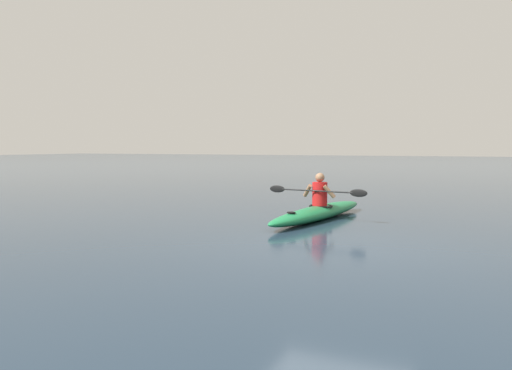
# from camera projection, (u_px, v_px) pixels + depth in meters

# --- Properties ---
(ground_plane) EXTENTS (160.00, 160.00, 0.00)m
(ground_plane) POSITION_uv_depth(u_px,v_px,m) (334.00, 246.00, 8.58)
(ground_plane) COLOR #1E2D3D
(kayak) EXTENTS (1.21, 4.57, 0.32)m
(kayak) POSITION_uv_depth(u_px,v_px,m) (319.00, 212.00, 11.73)
(kayak) COLOR #19723F
(kayak) RESTS_ON ground
(kayaker) EXTENTS (2.40, 0.55, 0.75)m
(kayaker) POSITION_uv_depth(u_px,v_px,m) (319.00, 192.00, 11.70)
(kayaker) COLOR red
(kayaker) RESTS_ON kayak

